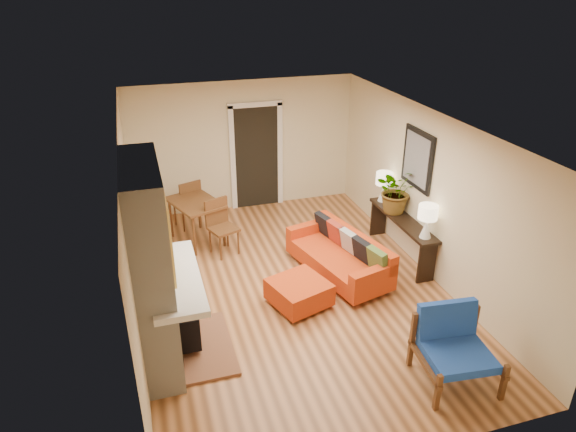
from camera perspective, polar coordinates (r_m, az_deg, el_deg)
name	(u,v)px	position (r m, az deg, el deg)	size (l,w,h in m)	color
room_shell	(281,156)	(9.94, -0.77, 6.72)	(6.50, 6.50, 6.50)	#CB834E
fireplace	(156,272)	(6.29, -14.49, -6.08)	(1.09, 1.68, 2.60)	white
sofa	(342,255)	(8.31, 6.01, -4.34)	(1.26, 2.04, 0.75)	silver
ottoman	(299,292)	(7.57, 1.24, -8.42)	(0.96, 0.96, 0.39)	silver
blue_chair	(453,342)	(6.55, 17.89, -13.21)	(0.94, 0.93, 0.90)	brown
dining_table	(200,208)	(9.27, -9.80, 0.84)	(1.19, 1.83, 0.97)	brown
console_table	(402,226)	(8.84, 12.55, -1.10)	(0.34, 1.85, 0.72)	black
lamp_near	(427,218)	(8.09, 15.23, -0.17)	(0.30, 0.30, 0.54)	white
lamp_far	(384,183)	(9.24, 10.62, 3.59)	(0.30, 0.30, 0.54)	white
houseplant	(396,190)	(8.84, 11.93, 2.85)	(0.71, 0.62, 0.79)	#1E5919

